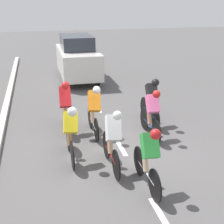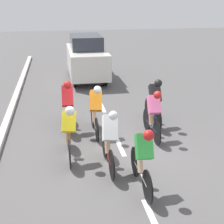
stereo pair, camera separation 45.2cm
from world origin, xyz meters
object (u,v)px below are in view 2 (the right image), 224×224
Objects in this scene: cyclist_orange at (95,109)px; cyclist_red at (68,104)px; cyclist_yellow at (69,131)px; cyclist_black at (154,100)px; cyclist_pink at (153,113)px; support_car at (87,58)px; cyclist_green at (143,157)px; cyclist_white at (109,138)px.

cyclist_orange is 0.91m from cyclist_red.
cyclist_red reaches higher than cyclist_yellow.
cyclist_red reaches higher than cyclist_black.
cyclist_yellow reaches higher than cyclist_pink.
cyclist_pink is at bearing 99.14° from support_car.
cyclist_green is at bearing 111.73° from cyclist_red.
cyclist_green is 1.00× the size of cyclist_red.
cyclist_white is at bearing 44.45° from cyclist_pink.
support_car is (0.17, -9.38, 0.28)m from cyclist_green.
cyclist_yellow is 0.41× the size of support_car.
cyclist_white is 2.57m from cyclist_red.
cyclist_orange is at bearing 86.27° from support_car.
cyclist_green is 1.01× the size of cyclist_pink.
cyclist_green is at bearing 101.68° from cyclist_orange.
cyclist_black is 1.92m from cyclist_orange.
support_car is at bearing -92.43° from cyclist_white.
cyclist_white is at bearing 144.59° from cyclist_yellow.
cyclist_black is 2.62m from cyclist_red.
cyclist_white is (-0.88, 0.62, 0.02)m from cyclist_yellow.
cyclist_yellow is at bearing -48.09° from cyclist_green.
cyclist_black is (-1.28, -3.31, 0.04)m from cyclist_green.
cyclist_black is 0.98m from cyclist_pink.
cyclist_white is 2.08m from cyclist_pink.
cyclist_green is at bearing 68.22° from cyclist_pink.
cyclist_black is at bearing -146.85° from cyclist_yellow.
cyclist_pink is 7.08m from support_car.
cyclist_orange reaches higher than cyclist_pink.
support_car is at bearing -80.86° from cyclist_pink.
cyclist_green is 3.55m from cyclist_black.
cyclist_orange is 1.62m from cyclist_pink.
cyclist_yellow is 1.07m from cyclist_white.
cyclist_orange is (1.87, 0.45, 0.00)m from cyclist_black.
cyclist_black is 2.98m from cyclist_white.
cyclist_yellow is at bearing 58.20° from cyclist_orange.
cyclist_white is at bearing 52.75° from cyclist_black.
cyclist_black is at bearing 178.66° from cyclist_red.
cyclist_red is 0.41× the size of support_car.
cyclist_black reaches higher than cyclist_pink.
cyclist_white reaches higher than cyclist_yellow.
cyclist_orange is at bearing 145.97° from cyclist_red.
cyclist_yellow is 0.99× the size of cyclist_red.
cyclist_red reaches higher than cyclist_green.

